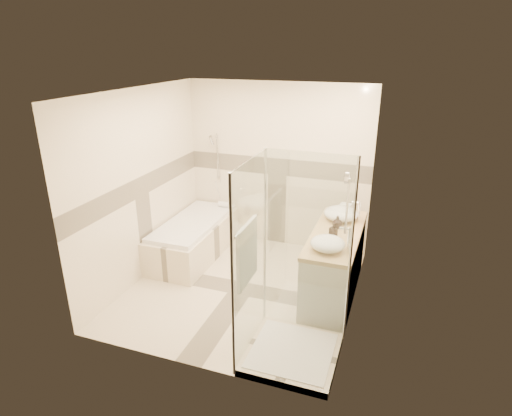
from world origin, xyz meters
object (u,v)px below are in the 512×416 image
(vessel_sink_far, at_px, (328,244))
(amenity_bottle_b, at_px, (337,222))
(vanity, at_px, (334,263))
(shower_enclosure, at_px, (284,309))
(vessel_sink_near, at_px, (341,213))
(amenity_bottle_a, at_px, (333,230))
(bathtub, at_px, (194,236))

(vessel_sink_far, height_order, amenity_bottle_b, amenity_bottle_b)
(vanity, bearing_deg, shower_enclosure, -102.97)
(vessel_sink_far, bearing_deg, vessel_sink_near, 90.00)
(amenity_bottle_b, bearing_deg, amenity_bottle_a, -90.00)
(vanity, xyz_separation_m, amenity_bottle_b, (-0.02, 0.14, 0.50))
(vanity, distance_m, shower_enclosure, 1.31)
(bathtub, bearing_deg, vanity, -9.25)
(shower_enclosure, distance_m, amenity_bottle_a, 1.23)
(vessel_sink_near, bearing_deg, bathtub, -178.52)
(vanity, relative_size, amenity_bottle_b, 10.27)
(shower_enclosure, height_order, vessel_sink_near, shower_enclosure)
(vanity, distance_m, amenity_bottle_a, 0.54)
(bathtub, relative_size, amenity_bottle_b, 10.78)
(vanity, height_order, vessel_sink_near, vessel_sink_near)
(bathtub, xyz_separation_m, amenity_bottle_a, (2.13, -0.51, 0.63))
(vanity, bearing_deg, vessel_sink_far, -92.23)
(vessel_sink_near, bearing_deg, shower_enclosure, -99.24)
(bathtub, distance_m, vanity, 2.18)
(bathtub, relative_size, vessel_sink_far, 4.39)
(shower_enclosure, bearing_deg, vessel_sink_far, 70.20)
(bathtub, height_order, vanity, vanity)
(amenity_bottle_a, bearing_deg, vessel_sink_near, 90.00)
(vessel_sink_far, height_order, amenity_bottle_a, amenity_bottle_a)
(shower_enclosure, height_order, amenity_bottle_a, shower_enclosure)
(bathtub, bearing_deg, vessel_sink_near, 1.48)
(amenity_bottle_b, bearing_deg, shower_enclosure, -100.98)
(vessel_sink_near, bearing_deg, amenity_bottle_b, -90.00)
(bathtub, xyz_separation_m, vessel_sink_far, (2.13, -0.86, 0.62))
(vessel_sink_near, bearing_deg, vanity, -87.18)
(vanity, height_order, vessel_sink_far, vessel_sink_far)
(vessel_sink_far, relative_size, amenity_bottle_a, 2.20)
(shower_enclosure, distance_m, vessel_sink_far, 0.91)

